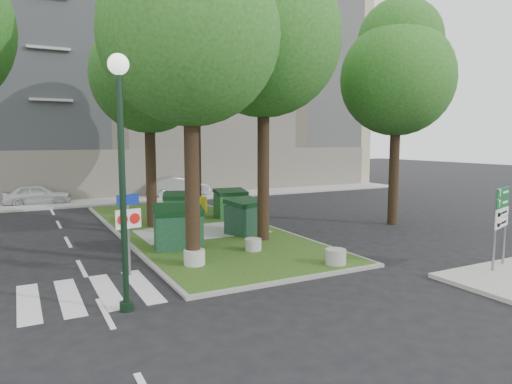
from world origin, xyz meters
TOP-DOWN VIEW (x-y plane):
  - ground at (0.00, 0.00)m, footprint 120.00×120.00m
  - median_island at (0.50, 8.00)m, footprint 6.00×16.00m
  - median_kerb at (0.50, 8.00)m, footprint 6.30×16.30m
  - building_sidewalk at (0.00, 18.50)m, footprint 42.00×3.00m
  - zebra_crossing at (-3.75, 1.50)m, footprint 5.00×3.00m
  - apartment_building at (0.00, 26.00)m, footprint 41.00×12.00m
  - tree_median_near_left at (-1.41, 2.56)m, footprint 5.20×5.20m
  - tree_median_near_right at (2.09, 4.56)m, footprint 5.60×5.60m
  - tree_median_mid at (-0.91, 9.06)m, footprint 4.80×4.80m
  - tree_median_far at (2.29, 12.06)m, footprint 5.80×5.80m
  - tree_street_right at (9.09, 5.06)m, footprint 5.00×5.00m
  - dumpster_a at (-1.26, 4.63)m, footprint 1.82×1.43m
  - dumpster_b at (0.34, 9.16)m, footprint 1.79×1.52m
  - dumpster_c at (1.94, 5.85)m, footprint 1.80×1.54m
  - dumpster_d at (3.00, 9.60)m, footprint 1.53×1.11m
  - bollard_left at (-1.50, 2.41)m, footprint 0.64×0.64m
  - bollard_right at (2.30, 0.50)m, footprint 0.63×0.63m
  - bollard_mid at (0.88, 3.16)m, footprint 0.56×0.56m
  - litter_bin at (2.39, 11.73)m, footprint 0.45×0.45m
  - street_lamp at (-4.04, -0.08)m, footprint 0.45×0.45m
  - traffic_sign_pole at (-3.38, 2.60)m, footprint 0.74×0.18m
  - directional_sign at (6.33, -2.00)m, footprint 1.12×0.42m
  - car_white at (-5.05, 19.19)m, footprint 3.79×1.79m
  - car_silver at (3.50, 19.06)m, footprint 4.16×1.67m

SIDE VIEW (x-z plane):
  - ground at x=0.00m, z-range 0.00..0.00m
  - zebra_crossing at x=-3.75m, z-range 0.00..0.01m
  - median_kerb at x=0.50m, z-range 0.00..0.10m
  - median_island at x=0.50m, z-range 0.00..0.12m
  - building_sidewalk at x=0.00m, z-range 0.00..0.12m
  - bollard_mid at x=0.88m, z-range 0.12..0.52m
  - bollard_right at x=2.30m, z-range 0.12..0.57m
  - bollard_left at x=-1.50m, z-range 0.12..0.58m
  - litter_bin at x=2.39m, z-range 0.12..0.91m
  - car_white at x=-5.05m, z-range 0.00..1.25m
  - car_silver at x=3.50m, z-range 0.00..1.34m
  - dumpster_d at x=3.00m, z-range 0.09..1.47m
  - dumpster_c at x=1.94m, z-range 0.09..1.51m
  - dumpster_b at x=0.34m, z-range 0.09..1.51m
  - dumpster_a at x=-1.26m, z-range 0.09..1.61m
  - traffic_sign_pole at x=-3.38m, z-range 0.35..2.84m
  - directional_sign at x=6.33m, z-range 0.51..2.86m
  - street_lamp at x=-4.04m, z-range 0.73..6.41m
  - tree_median_mid at x=-0.91m, z-range 1.98..11.97m
  - tree_street_right at x=9.09m, z-range 1.95..12.02m
  - tree_median_near_left at x=-1.41m, z-range 2.05..12.58m
  - tree_median_near_right at x=2.09m, z-range 2.26..13.72m
  - apartment_building at x=0.00m, z-range 0.00..16.00m
  - tree_median_far at x=2.29m, z-range 2.36..14.28m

